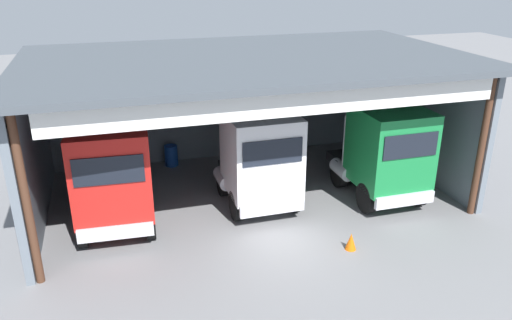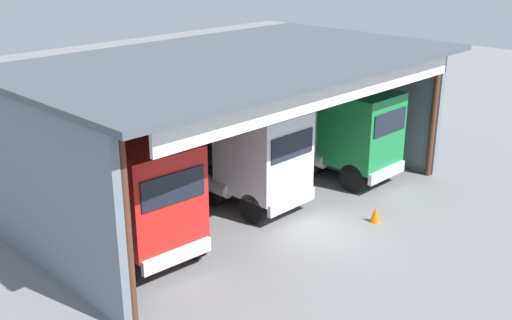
{
  "view_description": "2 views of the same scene",
  "coord_description": "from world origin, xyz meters",
  "px_view_note": "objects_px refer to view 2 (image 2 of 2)",
  "views": [
    {
      "loc": [
        -4.93,
        -13.46,
        8.75
      ],
      "look_at": [
        0.0,
        2.98,
        1.84
      ],
      "focal_mm": 35.68,
      "sensor_mm": 36.0,
      "label": 1
    },
    {
      "loc": [
        -14.69,
        -11.44,
        9.3
      ],
      "look_at": [
        0.0,
        2.98,
        1.84
      ],
      "focal_mm": 43.01,
      "sensor_mm": 36.0,
      "label": 2
    }
  ],
  "objects_px": {
    "truck_green_center_right_bay": "(356,134)",
    "tool_cart": "(233,153)",
    "truck_white_right_bay": "(260,158)",
    "oil_drum": "(122,179)",
    "truck_red_yard_outside": "(148,202)",
    "traffic_cone": "(375,214)"
  },
  "relations": [
    {
      "from": "truck_green_center_right_bay",
      "to": "tool_cart",
      "type": "xyz_separation_m",
      "value": [
        -2.21,
        4.83,
        -1.45
      ]
    },
    {
      "from": "truck_white_right_bay",
      "to": "oil_drum",
      "type": "relative_size",
      "value": 4.76
    },
    {
      "from": "truck_red_yard_outside",
      "to": "tool_cart",
      "type": "distance_m",
      "value": 8.93
    },
    {
      "from": "truck_white_right_bay",
      "to": "truck_green_center_right_bay",
      "type": "distance_m",
      "value": 4.74
    },
    {
      "from": "traffic_cone",
      "to": "truck_red_yard_outside",
      "type": "bearing_deg",
      "value": 154.78
    },
    {
      "from": "tool_cart",
      "to": "traffic_cone",
      "type": "xyz_separation_m",
      "value": [
        -0.52,
        -7.75,
        -0.22
      ]
    },
    {
      "from": "truck_red_yard_outside",
      "to": "truck_white_right_bay",
      "type": "bearing_deg",
      "value": -172.7
    },
    {
      "from": "truck_red_yard_outside",
      "to": "traffic_cone",
      "type": "bearing_deg",
      "value": 158.24
    },
    {
      "from": "tool_cart",
      "to": "truck_green_center_right_bay",
      "type": "bearing_deg",
      "value": -65.41
    },
    {
      "from": "truck_green_center_right_bay",
      "to": "traffic_cone",
      "type": "height_order",
      "value": "truck_green_center_right_bay"
    },
    {
      "from": "oil_drum",
      "to": "tool_cart",
      "type": "distance_m",
      "value": 5.13
    },
    {
      "from": "truck_red_yard_outside",
      "to": "truck_white_right_bay",
      "type": "distance_m",
      "value": 5.16
    },
    {
      "from": "traffic_cone",
      "to": "tool_cart",
      "type": "bearing_deg",
      "value": 86.16
    },
    {
      "from": "truck_white_right_bay",
      "to": "traffic_cone",
      "type": "relative_size",
      "value": 7.93
    },
    {
      "from": "truck_white_right_bay",
      "to": "tool_cart",
      "type": "height_order",
      "value": "truck_white_right_bay"
    },
    {
      "from": "truck_red_yard_outside",
      "to": "truck_green_center_right_bay",
      "type": "height_order",
      "value": "truck_red_yard_outside"
    },
    {
      "from": "truck_red_yard_outside",
      "to": "truck_green_center_right_bay",
      "type": "relative_size",
      "value": 0.96
    },
    {
      "from": "truck_red_yard_outside",
      "to": "truck_white_right_bay",
      "type": "relative_size",
      "value": 1.06
    },
    {
      "from": "truck_red_yard_outside",
      "to": "truck_green_center_right_bay",
      "type": "xyz_separation_m",
      "value": [
        9.83,
        -0.42,
        -0.01
      ]
    },
    {
      "from": "truck_white_right_bay",
      "to": "truck_green_center_right_bay",
      "type": "bearing_deg",
      "value": 170.53
    },
    {
      "from": "truck_red_yard_outside",
      "to": "traffic_cone",
      "type": "distance_m",
      "value": 8.03
    },
    {
      "from": "truck_green_center_right_bay",
      "to": "oil_drum",
      "type": "relative_size",
      "value": 5.24
    }
  ]
}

